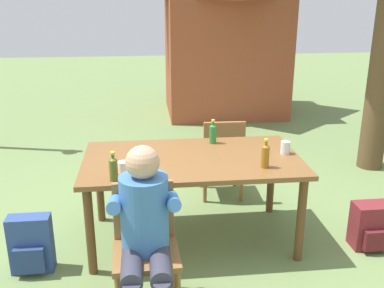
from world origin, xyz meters
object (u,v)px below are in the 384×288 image
at_px(chair_far_right, 222,154).
at_px(cup_white, 123,167).
at_px(dining_table, 192,167).
at_px(chair_near_left, 145,240).
at_px(bottle_green, 213,133).
at_px(brick_kiosk, 225,38).
at_px(backpack_by_far_side, 371,226).
at_px(backpack_by_near_side, 31,246).
at_px(bottle_amber, 265,155).
at_px(bottle_olive, 113,168).
at_px(person_in_white_shirt, 145,226).
at_px(cup_glass, 285,148).

bearing_deg(chair_far_right, cup_white, -132.26).
distance_m(dining_table, chair_near_left, 0.93).
height_order(bottle_green, brick_kiosk, brick_kiosk).
height_order(chair_far_right, brick_kiosk, brick_kiosk).
distance_m(dining_table, backpack_by_far_side, 1.62).
distance_m(chair_far_right, bottle_green, 0.62).
bearing_deg(brick_kiosk, chair_far_right, -100.55).
height_order(cup_white, backpack_by_near_side, cup_white).
height_order(chair_near_left, chair_far_right, same).
height_order(chair_near_left, bottle_amber, bottle_amber).
bearing_deg(bottle_olive, chair_near_left, -61.74).
bearing_deg(person_in_white_shirt, backpack_by_far_side, 17.71).
height_order(chair_near_left, brick_kiosk, brick_kiosk).
distance_m(person_in_white_shirt, brick_kiosk, 5.53).
bearing_deg(bottle_amber, dining_table, 152.84).
xyz_separation_m(chair_far_right, cup_glass, (0.40, -0.80, 0.34)).
bearing_deg(bottle_amber, chair_far_right, 97.49).
xyz_separation_m(chair_near_left, cup_white, (-0.15, 0.55, 0.32)).
height_order(dining_table, bottle_amber, bottle_amber).
xyz_separation_m(bottle_green, cup_glass, (0.57, -0.35, -0.04)).
relative_size(person_in_white_shirt, bottle_green, 5.25).
xyz_separation_m(dining_table, backpack_by_near_side, (-1.30, -0.35, -0.46)).
xyz_separation_m(dining_table, cup_white, (-0.56, -0.26, 0.13)).
height_order(person_in_white_shirt, bottle_green, person_in_white_shirt).
relative_size(chair_far_right, brick_kiosk, 0.35).
bearing_deg(bottle_olive, brick_kiosk, 70.48).
relative_size(cup_glass, backpack_by_far_side, 0.28).
relative_size(bottle_amber, backpack_by_near_side, 0.51).
bearing_deg(chair_far_right, backpack_by_near_side, -145.77).
xyz_separation_m(bottle_olive, cup_glass, (1.43, 0.42, -0.04)).
relative_size(dining_table, bottle_olive, 8.11).
relative_size(chair_far_right, bottle_amber, 3.65).
bearing_deg(cup_white, backpack_by_near_side, -172.80).
bearing_deg(cup_white, chair_near_left, -74.68).
bearing_deg(bottle_amber, cup_white, 178.77).
distance_m(bottle_olive, cup_white, 0.17).
bearing_deg(chair_far_right, bottle_olive, -130.25).
xyz_separation_m(chair_far_right, bottle_amber, (0.14, -1.09, 0.38)).
distance_m(chair_far_right, brick_kiosk, 3.72).
bearing_deg(bottle_amber, cup_glass, 48.40).
xyz_separation_m(chair_far_right, backpack_by_near_side, (-1.70, -1.16, -0.26)).
distance_m(bottle_amber, backpack_by_near_side, 1.96).
bearing_deg(brick_kiosk, person_in_white_shirt, -105.62).
distance_m(chair_near_left, brick_kiosk, 5.45).
xyz_separation_m(chair_far_right, cup_white, (-0.97, -1.07, 0.32)).
bearing_deg(chair_far_right, brick_kiosk, 79.45).
relative_size(chair_near_left, brick_kiosk, 0.35).
bearing_deg(bottle_olive, cup_glass, 16.25).
distance_m(cup_glass, backpack_by_near_side, 2.22).
bearing_deg(cup_glass, dining_table, -179.54).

